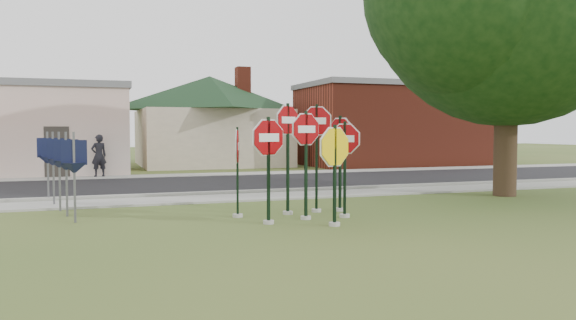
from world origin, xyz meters
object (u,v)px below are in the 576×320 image
object	(u,v)px
stop_sign_left	(268,155)
pedestrian	(99,155)
stop_sign_center	(306,150)
stop_sign_yellow	(335,161)

from	to	relation	value
stop_sign_left	pedestrian	world-z (taller)	stop_sign_left
stop_sign_center	stop_sign_yellow	world-z (taller)	stop_sign_center
pedestrian	stop_sign_center	bearing A→B (deg)	89.86
stop_sign_center	stop_sign_left	bearing A→B (deg)	-163.03
stop_sign_center	pedestrian	distance (m)	14.07
stop_sign_center	stop_sign_left	distance (m)	1.04
stop_sign_yellow	stop_sign_left	xyz separation A→B (m)	(-1.25, 0.72, 0.13)
stop_sign_center	stop_sign_left	xyz separation A→B (m)	(-0.99, -0.30, -0.08)
stop_sign_center	stop_sign_yellow	distance (m)	1.07
stop_sign_center	pedestrian	world-z (taller)	stop_sign_center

